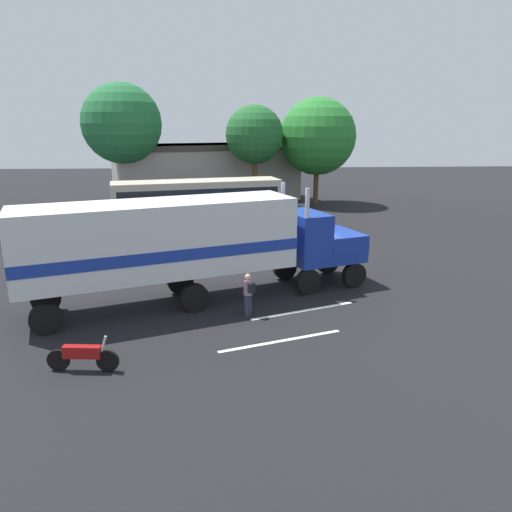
{
  "coord_description": "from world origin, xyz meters",
  "views": [
    {
      "loc": [
        -3.57,
        -20.54,
        6.95
      ],
      "look_at": [
        -2.38,
        -1.21,
        1.6
      ],
      "focal_mm": 33.48,
      "sensor_mm": 36.0,
      "label": 1
    }
  ],
  "objects": [
    {
      "name": "ground_plane",
      "position": [
        0.0,
        0.0,
        0.0
      ],
      "size": [
        120.0,
        120.0,
        0.0
      ],
      "primitive_type": "plane",
      "color": "black"
    },
    {
      "name": "lane_stripe_near",
      "position": [
        -0.68,
        -3.5,
        0.01
      ],
      "size": [
        4.18,
        1.67,
        0.01
      ],
      "primitive_type": "cube",
      "rotation": [
        0.0,
        0.0,
        0.35
      ],
      "color": "silver",
      "rests_on": "ground_plane"
    },
    {
      "name": "lane_stripe_mid",
      "position": [
        -1.84,
        -6.1,
        0.01
      ],
      "size": [
        4.23,
        1.53,
        0.01
      ],
      "primitive_type": "cube",
      "rotation": [
        0.0,
        0.0,
        0.32
      ],
      "color": "silver",
      "rests_on": "ground_plane"
    },
    {
      "name": "semi_truck",
      "position": [
        -5.12,
        -2.18,
        2.52
      ],
      "size": [
        14.15,
        7.18,
        4.5
      ],
      "color": "#193399",
      "rests_on": "ground_plane"
    },
    {
      "name": "person_bystander",
      "position": [
        -2.83,
        -3.8,
        0.89
      ],
      "size": [
        0.45,
        0.47,
        1.63
      ],
      "color": "#2D3347",
      "rests_on": "ground_plane"
    },
    {
      "name": "parked_bus",
      "position": [
        -5.5,
        11.17,
        2.07
      ],
      "size": [
        11.29,
        4.91,
        3.4
      ],
      "color": "#BFB29E",
      "rests_on": "ground_plane"
    },
    {
      "name": "parked_car",
      "position": [
        -15.29,
        9.89,
        0.81
      ],
      "size": [
        4.52,
        2.11,
        1.57
      ],
      "color": "#B7B7BC",
      "rests_on": "ground_plane"
    },
    {
      "name": "motorcycle",
      "position": [
        -7.81,
        -7.72,
        0.48
      ],
      "size": [
        2.11,
        0.34,
        1.12
      ],
      "color": "black",
      "rests_on": "ground_plane"
    },
    {
      "name": "tree_left",
      "position": [
        -1.17,
        20.33,
        6.12
      ],
      "size": [
        4.83,
        4.83,
        8.56
      ],
      "color": "brown",
      "rests_on": "ground_plane"
    },
    {
      "name": "tree_center",
      "position": [
        4.43,
        21.89,
        5.93
      ],
      "size": [
        6.65,
        6.65,
        9.27
      ],
      "color": "brown",
      "rests_on": "ground_plane"
    },
    {
      "name": "tree_right",
      "position": [
        -11.8,
        19.35,
        7.01
      ],
      "size": [
        6.32,
        6.32,
        10.19
      ],
      "color": "brown",
      "rests_on": "ground_plane"
    },
    {
      "name": "building_backdrop",
      "position": [
        -5.32,
        24.46,
        2.82
      ],
      "size": [
        17.68,
        11.33,
        5.23
      ],
      "color": "#9E938C",
      "rests_on": "ground_plane"
    }
  ]
}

